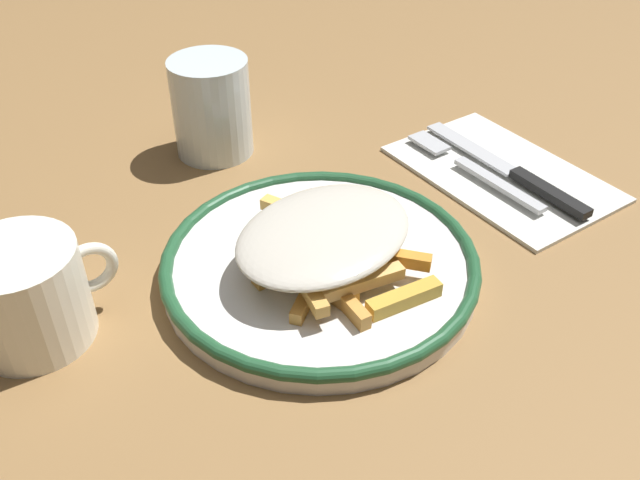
{
  "coord_description": "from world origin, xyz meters",
  "views": [
    {
      "loc": [
        -0.24,
        -0.37,
        0.38
      ],
      "look_at": [
        0.0,
        0.0,
        0.04
      ],
      "focal_mm": 39.06,
      "sensor_mm": 36.0,
      "label": 1
    }
  ],
  "objects_px": {
    "fries_heap": "(328,240)",
    "water_glass": "(212,107)",
    "knife": "(517,174)",
    "plate": "(320,264)",
    "coffee_mug": "(27,295)",
    "fork": "(473,169)",
    "napkin": "(502,172)"
  },
  "relations": [
    {
      "from": "fries_heap",
      "to": "water_glass",
      "type": "height_order",
      "value": "water_glass"
    },
    {
      "from": "knife",
      "to": "plate",
      "type": "bearing_deg",
      "value": -177.16
    },
    {
      "from": "fries_heap",
      "to": "coffee_mug",
      "type": "bearing_deg",
      "value": 163.19
    },
    {
      "from": "water_glass",
      "to": "coffee_mug",
      "type": "height_order",
      "value": "water_glass"
    },
    {
      "from": "plate",
      "to": "fries_heap",
      "type": "distance_m",
      "value": 0.03
    },
    {
      "from": "fries_heap",
      "to": "fork",
      "type": "xyz_separation_m",
      "value": [
        0.21,
        0.05,
        -0.03
      ]
    },
    {
      "from": "knife",
      "to": "water_glass",
      "type": "height_order",
      "value": "water_glass"
    },
    {
      "from": "fork",
      "to": "fries_heap",
      "type": "bearing_deg",
      "value": -166.03
    },
    {
      "from": "water_glass",
      "to": "coffee_mug",
      "type": "distance_m",
      "value": 0.29
    },
    {
      "from": "plate",
      "to": "water_glass",
      "type": "height_order",
      "value": "water_glass"
    },
    {
      "from": "fork",
      "to": "water_glass",
      "type": "xyz_separation_m",
      "value": [
        -0.19,
        0.19,
        0.04
      ]
    },
    {
      "from": "fork",
      "to": "knife",
      "type": "bearing_deg",
      "value": -47.22
    },
    {
      "from": "knife",
      "to": "fork",
      "type": "bearing_deg",
      "value": 132.78
    },
    {
      "from": "napkin",
      "to": "knife",
      "type": "xyz_separation_m",
      "value": [
        0.0,
        -0.02,
        0.01
      ]
    },
    {
      "from": "fork",
      "to": "water_glass",
      "type": "bearing_deg",
      "value": 135.42
    },
    {
      "from": "knife",
      "to": "water_glass",
      "type": "relative_size",
      "value": 2.08
    },
    {
      "from": "plate",
      "to": "knife",
      "type": "height_order",
      "value": "plate"
    },
    {
      "from": "fries_heap",
      "to": "napkin",
      "type": "distance_m",
      "value": 0.24
    },
    {
      "from": "knife",
      "to": "coffee_mug",
      "type": "xyz_separation_m",
      "value": [
        -0.45,
        0.05,
        0.03
      ]
    },
    {
      "from": "napkin",
      "to": "fork",
      "type": "relative_size",
      "value": 1.22
    },
    {
      "from": "fries_heap",
      "to": "water_glass",
      "type": "xyz_separation_m",
      "value": [
        0.02,
        0.24,
        0.01
      ]
    },
    {
      "from": "fork",
      "to": "water_glass",
      "type": "relative_size",
      "value": 1.75
    },
    {
      "from": "fries_heap",
      "to": "water_glass",
      "type": "relative_size",
      "value": 1.77
    },
    {
      "from": "plate",
      "to": "fork",
      "type": "height_order",
      "value": "plate"
    },
    {
      "from": "fries_heap",
      "to": "fork",
      "type": "relative_size",
      "value": 1.01
    },
    {
      "from": "napkin",
      "to": "knife",
      "type": "height_order",
      "value": "knife"
    },
    {
      "from": "plate",
      "to": "fork",
      "type": "xyz_separation_m",
      "value": [
        0.21,
        0.04,
        -0.0
      ]
    },
    {
      "from": "coffee_mug",
      "to": "fork",
      "type": "bearing_deg",
      "value": -1.9
    },
    {
      "from": "fork",
      "to": "plate",
      "type": "bearing_deg",
      "value": -168.42
    },
    {
      "from": "knife",
      "to": "water_glass",
      "type": "distance_m",
      "value": 0.31
    },
    {
      "from": "knife",
      "to": "water_glass",
      "type": "bearing_deg",
      "value": 135.06
    },
    {
      "from": "water_glass",
      "to": "fries_heap",
      "type": "bearing_deg",
      "value": -93.69
    }
  ]
}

